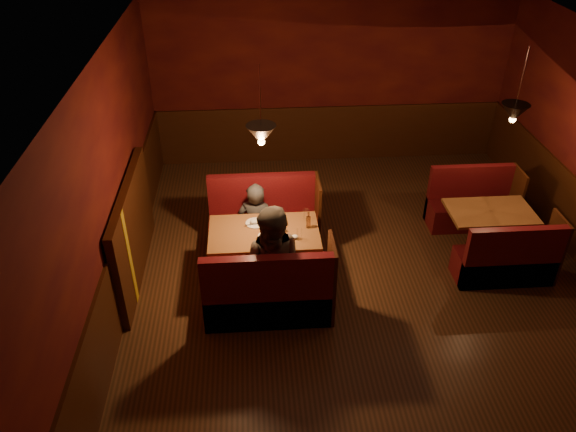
{
  "coord_description": "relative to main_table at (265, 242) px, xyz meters",
  "views": [
    {
      "loc": [
        -1.38,
        -5.58,
        4.7
      ],
      "look_at": [
        -0.96,
        0.16,
        0.95
      ],
      "focal_mm": 35.0,
      "sensor_mm": 36.0,
      "label": 1
    }
  ],
  "objects": [
    {
      "name": "second_bench_far",
      "position": [
        3.08,
        1.08,
        -0.28
      ],
      "size": [
        1.26,
        0.47,
        0.9
      ],
      "color": "#460912",
      "rests_on": "ground"
    },
    {
      "name": "room",
      "position": [
        0.97,
        -0.12,
        0.48
      ],
      "size": [
        6.02,
        7.02,
        2.92
      ],
      "color": "#392513",
      "rests_on": "ground"
    },
    {
      "name": "second_bench_near",
      "position": [
        3.08,
        -0.28,
        -0.28
      ],
      "size": [
        1.26,
        0.47,
        0.9
      ],
      "color": "#460912",
      "rests_on": "ground"
    },
    {
      "name": "main_bench_near",
      "position": [
        0.02,
        -0.78,
        -0.24
      ],
      "size": [
        1.51,
        0.54,
        1.03
      ],
      "color": "#460912",
      "rests_on": "ground"
    },
    {
      "name": "main_bench_far",
      "position": [
        0.02,
        0.78,
        -0.24
      ],
      "size": [
        1.51,
        0.54,
        1.03
      ],
      "color": "#460912",
      "rests_on": "ground"
    },
    {
      "name": "second_table",
      "position": [
        3.06,
        0.4,
        -0.09
      ],
      "size": [
        1.14,
        0.73,
        0.64
      ],
      "color": "brown",
      "rests_on": "ground"
    },
    {
      "name": "main_table",
      "position": [
        0.0,
        0.0,
        0.0
      ],
      "size": [
        1.37,
        0.83,
        0.96
      ],
      "color": "brown",
      "rests_on": "ground"
    },
    {
      "name": "diner_b",
      "position": [
        0.11,
        -0.6,
        0.31
      ],
      "size": [
        0.97,
        0.82,
        1.76
      ],
      "primitive_type": "imported",
      "rotation": [
        0.0,
        0.0,
        -0.2
      ],
      "color": "#3D362F",
      "rests_on": "ground"
    },
    {
      "name": "diner_a",
      "position": [
        -0.1,
        0.62,
        0.14
      ],
      "size": [
        0.58,
        0.44,
        1.41
      ],
      "primitive_type": "imported",
      "rotation": [
        0.0,
        0.0,
        2.92
      ],
      "color": "#323233",
      "rests_on": "ground"
    }
  ]
}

